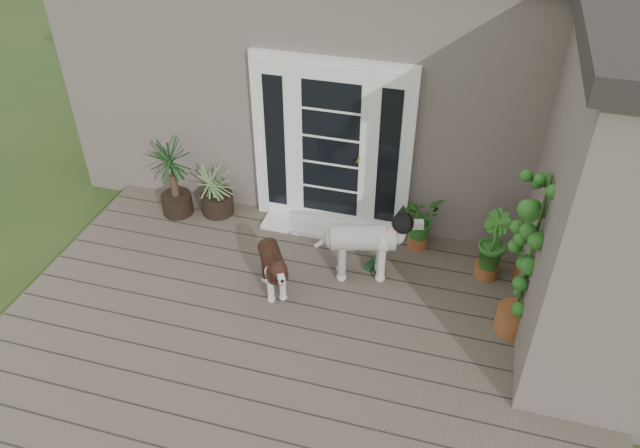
# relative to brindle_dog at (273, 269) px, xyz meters

# --- Properties ---
(deck) EXTENTS (6.20, 4.60, 0.12)m
(deck) POSITION_rel_brindle_dog_xyz_m (0.47, -0.79, -0.36)
(deck) COLOR #6B5B4C
(deck) RESTS_ON ground
(house_main) EXTENTS (7.40, 4.00, 3.10)m
(house_main) POSITION_rel_brindle_dog_xyz_m (0.47, 3.46, 1.13)
(house_main) COLOR #665E54
(house_main) RESTS_ON ground
(house_wing) EXTENTS (1.60, 2.40, 3.10)m
(house_wing) POSITION_rel_brindle_dog_xyz_m (3.37, 0.31, 1.13)
(house_wing) COLOR #665E54
(house_wing) RESTS_ON ground
(door_unit) EXTENTS (1.90, 0.14, 2.15)m
(door_unit) POSITION_rel_brindle_dog_xyz_m (0.27, 1.41, 0.77)
(door_unit) COLOR white
(door_unit) RESTS_ON deck
(door_step) EXTENTS (1.60, 0.40, 0.05)m
(door_step) POSITION_rel_brindle_dog_xyz_m (0.27, 1.21, -0.28)
(door_step) COLOR white
(door_step) RESTS_ON deck
(brindle_dog) EXTENTS (0.65, 0.79, 0.61)m
(brindle_dog) POSITION_rel_brindle_dog_xyz_m (0.00, 0.00, 0.00)
(brindle_dog) COLOR #351D13
(brindle_dog) RESTS_ON deck
(white_dog) EXTENTS (1.02, 0.64, 0.79)m
(white_dog) POSITION_rel_brindle_dog_xyz_m (0.86, 0.51, 0.09)
(white_dog) COLOR silver
(white_dog) RESTS_ON deck
(spider_plant) EXTENTS (0.90, 0.90, 0.72)m
(spider_plant) POSITION_rel_brindle_dog_xyz_m (-1.18, 1.21, 0.06)
(spider_plant) COLOR #87A465
(spider_plant) RESTS_ON deck
(yucca) EXTENTS (0.96, 0.96, 1.06)m
(yucca) POSITION_rel_brindle_dog_xyz_m (-1.68, 1.06, 0.23)
(yucca) COLOR black
(yucca) RESTS_ON deck
(herb_a) EXTENTS (0.65, 0.65, 0.60)m
(herb_a) POSITION_rel_brindle_dog_xyz_m (1.39, 1.21, -0.01)
(herb_a) COLOR #19581A
(herb_a) RESTS_ON deck
(herb_b) EXTENTS (0.52, 0.52, 0.62)m
(herb_b) POSITION_rel_brindle_dog_xyz_m (2.22, 0.89, 0.00)
(herb_b) COLOR #1F5C1A
(herb_b) RESTS_ON deck
(herb_c) EXTENTS (0.42, 0.42, 0.53)m
(herb_c) POSITION_rel_brindle_dog_xyz_m (2.67, 0.98, -0.04)
(herb_c) COLOR #29601B
(herb_c) RESTS_ON deck
(sapling) EXTENTS (0.72, 0.72, 1.93)m
(sapling) POSITION_rel_brindle_dog_xyz_m (2.53, 0.10, 0.66)
(sapling) COLOR #1F5C1A
(sapling) RESTS_ON deck
(clog_left) EXTENTS (0.21, 0.30, 0.08)m
(clog_left) POSITION_rel_brindle_dog_xyz_m (0.76, 1.14, -0.26)
(clog_left) COLOR black
(clog_left) RESTS_ON deck
(clog_right) EXTENTS (0.21, 0.29, 0.08)m
(clog_right) POSITION_rel_brindle_dog_xyz_m (0.96, 0.69, -0.26)
(clog_right) COLOR #173920
(clog_right) RESTS_ON deck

